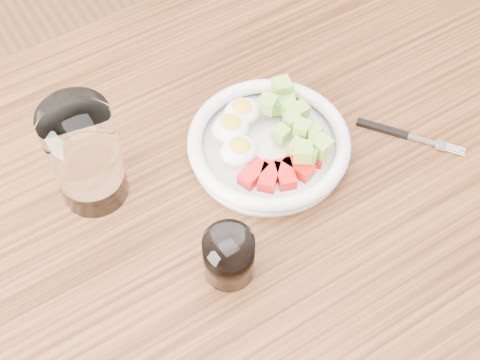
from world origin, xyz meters
name	(u,v)px	position (x,y,z in m)	size (l,w,h in m)	color
dining_table	(249,228)	(0.00, 0.00, 0.67)	(1.50, 0.90, 0.77)	brown
bowl	(268,142)	(0.06, 0.05, 0.79)	(0.24, 0.24, 0.06)	white
fork	(397,133)	(0.25, -0.03, 0.77)	(0.11, 0.14, 0.01)	black
water_glass	(85,156)	(-0.19, 0.12, 0.86)	(0.10, 0.10, 0.17)	white
coffee_glass	(229,257)	(-0.09, -0.09, 0.81)	(0.07, 0.07, 0.08)	white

